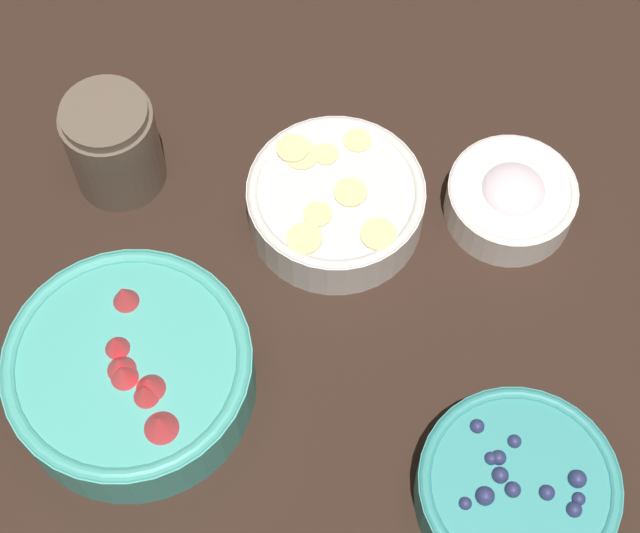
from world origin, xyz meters
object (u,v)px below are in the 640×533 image
object	(u,v)px
jar_chocolate	(114,147)
bowl_cream	(511,197)
bowl_bananas	(336,201)
bowl_strawberries	(131,371)
bowl_blueberries	(517,489)

from	to	relation	value
jar_chocolate	bowl_cream	bearing A→B (deg)	78.07
bowl_bananas	jar_chocolate	xyz separation A→B (m)	(-0.07, -0.21, 0.02)
bowl_bananas	jar_chocolate	bearing A→B (deg)	-108.73
bowl_strawberries	bowl_blueberries	xyz separation A→B (m)	(0.13, 0.32, -0.01)
jar_chocolate	bowl_blueberries	bearing A→B (deg)	42.36
bowl_strawberries	bowl_blueberries	distance (m)	0.34
bowl_bananas	bowl_cream	bearing A→B (deg)	86.88
bowl_bananas	bowl_strawberries	bearing A→B (deg)	-51.09
bowl_strawberries	bowl_blueberries	size ratio (longest dim) A/B	1.28
bowl_cream	bowl_blueberries	bearing A→B (deg)	-9.23
bowl_cream	jar_chocolate	distance (m)	0.38
bowl_bananas	bowl_cream	distance (m)	0.17
bowl_blueberries	bowl_cream	xyz separation A→B (m)	(-0.28, 0.05, -0.00)
bowl_strawberries	bowl_bananas	size ratio (longest dim) A/B	1.28
bowl_blueberries	bowl_cream	distance (m)	0.28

